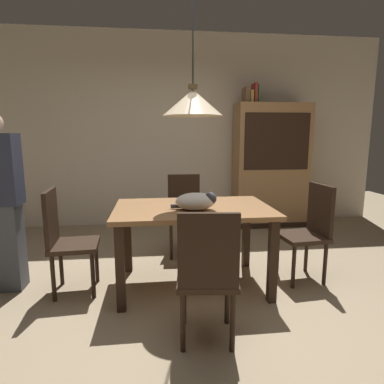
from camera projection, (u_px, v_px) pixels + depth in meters
ground at (201, 305)px, 2.69m from camera, size 10.00×10.00×0.00m
back_wall at (177, 131)px, 5.03m from camera, size 6.40×0.10×2.90m
dining_table at (193, 218)px, 2.94m from camera, size 1.40×0.90×0.75m
chair_near_front at (208, 272)px, 2.11m from camera, size 0.44×0.44×0.93m
chair_right_side at (310, 228)px, 3.10m from camera, size 0.43×0.43×0.93m
chair_far_back at (184, 210)px, 3.83m from camera, size 0.42×0.42×0.93m
chair_left_side at (65, 237)px, 2.83m from camera, size 0.43×0.43×0.93m
cat_sleeping at (196, 201)px, 2.79m from camera, size 0.39×0.25×0.16m
pendant_lamp at (193, 102)px, 2.77m from camera, size 0.52×0.52×1.30m
hutch_bookcase at (270, 168)px, 4.97m from camera, size 1.12×0.45×1.85m
book_brown_thick at (246, 95)px, 4.73m from camera, size 0.06×0.24×0.22m
book_yellow_short at (250, 97)px, 4.74m from camera, size 0.04×0.20×0.18m
book_red_tall at (254, 93)px, 4.74m from camera, size 0.04×0.22×0.28m
book_green_slim at (258, 94)px, 4.75m from camera, size 0.03×0.20×0.26m
person_standing at (0, 204)px, 2.85m from camera, size 0.36×0.22×1.58m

